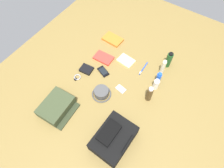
{
  "coord_description": "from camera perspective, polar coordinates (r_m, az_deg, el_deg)",
  "views": [
    {
      "loc": [
        0.7,
        0.46,
        1.43
      ],
      "look_at": [
        0.0,
        0.0,
        0.04
      ],
      "focal_mm": 30.73,
      "sensor_mm": 36.0,
      "label": 1
    }
  ],
  "objects": [
    {
      "name": "ground_plane",
      "position": [
        1.67,
        0.0,
        -0.92
      ],
      "size": [
        2.64,
        2.02,
        0.02
      ],
      "primitive_type": "cube",
      "color": "olive",
      "rests_on": "ground"
    },
    {
      "name": "backpack",
      "position": [
        1.42,
        0.44,
        -15.84
      ],
      "size": [
        0.32,
        0.24,
        0.15
      ],
      "color": "black",
      "rests_on": "ground_plane"
    },
    {
      "name": "toiletry_pouch",
      "position": [
        1.59,
        -16.14,
        -6.54
      ],
      "size": [
        0.28,
        0.25,
        0.09
      ],
      "color": "#384228",
      "rests_on": "ground_plane"
    },
    {
      "name": "bucket_hat",
      "position": [
        1.6,
        -3.15,
        -2.59
      ],
      "size": [
        0.16,
        0.16,
        0.07
      ],
      "color": "#494949",
      "rests_on": "ground_plane"
    },
    {
      "name": "shampoo_bottle",
      "position": [
        1.79,
        16.53,
        6.91
      ],
      "size": [
        0.05,
        0.05,
        0.17
      ],
      "color": "#19471E",
      "rests_on": "ground_plane"
    },
    {
      "name": "lotion_bottle",
      "position": [
        1.73,
        14.9,
        4.83
      ],
      "size": [
        0.04,
        0.04,
        0.17
      ],
      "color": "beige",
      "rests_on": "ground_plane"
    },
    {
      "name": "deodorant_spray",
      "position": [
        1.68,
        13.65,
        1.71
      ],
      "size": [
        0.04,
        0.04,
        0.13
      ],
      "color": "blue",
      "rests_on": "ground_plane"
    },
    {
      "name": "toothpaste_tube",
      "position": [
        1.65,
        12.97,
        -0.03
      ],
      "size": [
        0.05,
        0.05,
        0.11
      ],
      "color": "white",
      "rests_on": "ground_plane"
    },
    {
      "name": "cologne_bottle",
      "position": [
        1.56,
        11.07,
        -2.91
      ],
      "size": [
        0.05,
        0.05,
        0.17
      ],
      "color": "#473319",
      "rests_on": "ground_plane"
    },
    {
      "name": "paperback_novel",
      "position": [
        1.98,
        0.21,
        13.14
      ],
      "size": [
        0.13,
        0.2,
        0.02
      ],
      "color": "orange",
      "rests_on": "ground_plane"
    },
    {
      "name": "travel_guidebook",
      "position": [
        1.83,
        -2.53,
        7.77
      ],
      "size": [
        0.12,
        0.18,
        0.02
      ],
      "color": "red",
      "rests_on": "ground_plane"
    },
    {
      "name": "cell_phone",
      "position": [
        1.74,
        -2.62,
        3.75
      ],
      "size": [
        0.1,
        0.13,
        0.01
      ],
      "color": "black",
      "rests_on": "ground_plane"
    },
    {
      "name": "media_player",
      "position": [
        1.64,
        2.62,
        -1.49
      ],
      "size": [
        0.07,
        0.09,
        0.01
      ],
      "color": "#B7B7BC",
      "rests_on": "ground_plane"
    },
    {
      "name": "wristwatch",
      "position": [
        1.73,
        -10.34,
        1.95
      ],
      "size": [
        0.07,
        0.06,
        0.01
      ],
      "color": "#99999E",
      "rests_on": "ground_plane"
    },
    {
      "name": "toothbrush",
      "position": [
        1.78,
        9.2,
        4.43
      ],
      "size": [
        0.16,
        0.01,
        0.02
      ],
      "color": "blue",
      "rests_on": "ground_plane"
    },
    {
      "name": "wallet",
      "position": [
        1.76,
        -7.61,
        4.36
      ],
      "size": [
        0.1,
        0.12,
        0.02
      ],
      "primitive_type": "cube",
      "rotation": [
        0.0,
        0.0,
        0.11
      ],
      "color": "black",
      "rests_on": "ground_plane"
    },
    {
      "name": "notepad",
      "position": [
        1.81,
        4.18,
        6.93
      ],
      "size": [
        0.13,
        0.16,
        0.02
      ],
      "primitive_type": "cube",
      "rotation": [
        0.0,
        0.0,
        -0.1
      ],
      "color": "beige",
      "rests_on": "ground_plane"
    }
  ]
}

